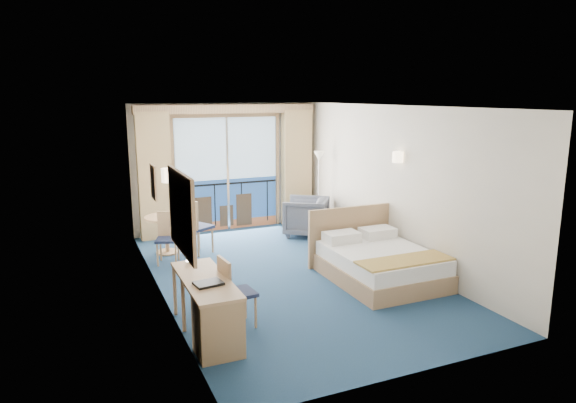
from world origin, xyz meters
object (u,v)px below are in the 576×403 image
at_px(desk, 215,317).
at_px(round_table, 166,225).
at_px(table_chair_a, 194,223).
at_px(table_chair_b, 168,234).
at_px(bed, 379,262).
at_px(armchair, 306,216).
at_px(floor_lamp, 319,171).
at_px(nightstand, 359,235).
at_px(desk_chair, 233,288).

height_order(desk, round_table, desk).
distance_m(table_chair_a, table_chair_b, 0.59).
xyz_separation_m(bed, armchair, (0.08, 2.82, 0.11)).
height_order(bed, floor_lamp, floor_lamp).
bearing_deg(table_chair_a, armchair, -111.29).
distance_m(nightstand, armchair, 1.45).
height_order(desk_chair, table_chair_b, desk_chair).
xyz_separation_m(round_table, table_chair_b, (-0.07, -0.54, -0.03)).
bearing_deg(table_chair_b, round_table, 102.07).
bearing_deg(nightstand, desk, -142.92).
relative_size(nightstand, armchair, 0.68).
xyz_separation_m(floor_lamp, table_chair_a, (-2.81, -0.58, -0.72)).
distance_m(bed, desk_chair, 2.72).
xyz_separation_m(desk_chair, table_chair_a, (0.27, 3.16, 0.07)).
relative_size(nightstand, desk_chair, 0.65).
bearing_deg(table_chair_a, desk_chair, 145.14).
relative_size(bed, nightstand, 3.23).
xyz_separation_m(floor_lamp, round_table, (-3.27, -0.30, -0.77)).
xyz_separation_m(armchair, round_table, (-2.88, -0.09, 0.13)).
distance_m(desk_chair, table_chair_a, 3.18).
bearing_deg(bed, desk, -158.21).
bearing_deg(desk, nightstand, 37.08).
bearing_deg(desk_chair, bed, -79.83).
bearing_deg(floor_lamp, table_chair_b, -165.90).
relative_size(round_table, table_chair_a, 0.75).
height_order(desk_chair, round_table, desk_chair).
xyz_separation_m(bed, table_chair_a, (-2.35, 2.45, 0.30)).
relative_size(armchair, desk_chair, 0.96).
distance_m(armchair, desk, 5.04).
distance_m(armchair, floor_lamp, 1.00).
bearing_deg(table_chair_b, bed, -17.73).
xyz_separation_m(desk_chair, table_chair_b, (-0.25, 2.91, -0.01)).
xyz_separation_m(desk, desk_chair, (0.36, 0.48, 0.12)).
xyz_separation_m(floor_lamp, desk, (-3.44, -4.22, -0.90)).
bearing_deg(armchair, desk_chair, -2.20).
bearing_deg(table_chair_a, round_table, 28.24).
bearing_deg(table_chair_b, table_chair_a, 45.85).
height_order(floor_lamp, table_chair_a, floor_lamp).
relative_size(bed, round_table, 2.45).
distance_m(floor_lamp, desk, 5.52).
xyz_separation_m(table_chair_a, table_chair_b, (-0.52, -0.26, -0.08)).
bearing_deg(nightstand, armchair, 107.24).
height_order(nightstand, floor_lamp, floor_lamp).
bearing_deg(armchair, desk, -2.14).
bearing_deg(nightstand, table_chair_a, 160.49).
bearing_deg(round_table, nightstand, -21.34).
distance_m(desk_chair, round_table, 3.45).
xyz_separation_m(floor_lamp, desk_chair, (-3.08, -3.74, -0.78)).
height_order(armchair, desk, armchair).
distance_m(nightstand, table_chair_a, 3.04).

